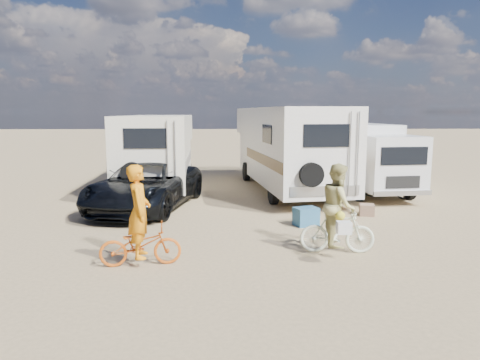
{
  "coord_description": "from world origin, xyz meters",
  "views": [
    {
      "loc": [
        -1.78,
        -10.13,
        3.07
      ],
      "look_at": [
        -1.5,
        1.27,
        1.3
      ],
      "focal_mm": 32.78,
      "sensor_mm": 36.0,
      "label": 1
    }
  ],
  "objects_px": {
    "box_truck": "(364,158)",
    "crate": "(367,210)",
    "dark_suv": "(146,185)",
    "bike_man": "(140,245)",
    "rv_left": "(158,153)",
    "rv_main": "(287,149)",
    "rider_woman": "(338,213)",
    "bike_parked": "(387,186)",
    "bike_woman": "(337,231)",
    "rider_man": "(139,220)",
    "cooler": "(306,216)"
  },
  "relations": [
    {
      "from": "rider_man",
      "to": "cooler",
      "type": "distance_m",
      "value": 5.0
    },
    {
      "from": "rv_main",
      "to": "rider_man",
      "type": "height_order",
      "value": "rv_main"
    },
    {
      "from": "rv_left",
      "to": "rider_woman",
      "type": "relative_size",
      "value": 3.86
    },
    {
      "from": "rider_woman",
      "to": "bike_parked",
      "type": "bearing_deg",
      "value": -22.58
    },
    {
      "from": "rider_woman",
      "to": "bike_parked",
      "type": "height_order",
      "value": "rider_woman"
    },
    {
      "from": "bike_woman",
      "to": "rider_man",
      "type": "xyz_separation_m",
      "value": [
        -4.16,
        -0.69,
        0.45
      ]
    },
    {
      "from": "dark_suv",
      "to": "cooler",
      "type": "bearing_deg",
      "value": -14.3
    },
    {
      "from": "bike_parked",
      "to": "cooler",
      "type": "distance_m",
      "value": 5.25
    },
    {
      "from": "rider_man",
      "to": "bike_parked",
      "type": "xyz_separation_m",
      "value": [
        7.5,
        6.88,
        -0.5
      ]
    },
    {
      "from": "rv_main",
      "to": "bike_man",
      "type": "relative_size",
      "value": 5.34
    },
    {
      "from": "crate",
      "to": "rider_man",
      "type": "bearing_deg",
      "value": -144.75
    },
    {
      "from": "bike_man",
      "to": "bike_parked",
      "type": "bearing_deg",
      "value": -56.13
    },
    {
      "from": "rv_left",
      "to": "box_truck",
      "type": "height_order",
      "value": "rv_left"
    },
    {
      "from": "box_truck",
      "to": "crate",
      "type": "height_order",
      "value": "box_truck"
    },
    {
      "from": "box_truck",
      "to": "dark_suv",
      "type": "height_order",
      "value": "box_truck"
    },
    {
      "from": "rv_main",
      "to": "bike_woman",
      "type": "bearing_deg",
      "value": -97.26
    },
    {
      "from": "rv_main",
      "to": "bike_parked",
      "type": "height_order",
      "value": "rv_main"
    },
    {
      "from": "rv_left",
      "to": "rider_woman",
      "type": "xyz_separation_m",
      "value": [
        5.17,
        -8.1,
        -0.57
      ]
    },
    {
      "from": "rider_man",
      "to": "cooler",
      "type": "xyz_separation_m",
      "value": [
        3.89,
        3.07,
        -0.69
      ]
    },
    {
      "from": "box_truck",
      "to": "bike_man",
      "type": "distance_m",
      "value": 10.9
    },
    {
      "from": "dark_suv",
      "to": "crate",
      "type": "height_order",
      "value": "dark_suv"
    },
    {
      "from": "rv_left",
      "to": "dark_suv",
      "type": "distance_m",
      "value": 3.53
    },
    {
      "from": "rider_man",
      "to": "crate",
      "type": "xyz_separation_m",
      "value": [
        5.92,
        4.19,
        -0.77
      ]
    },
    {
      "from": "rv_left",
      "to": "bike_man",
      "type": "distance_m",
      "value": 8.91
    },
    {
      "from": "rv_main",
      "to": "bike_woman",
      "type": "height_order",
      "value": "rv_main"
    },
    {
      "from": "bike_man",
      "to": "bike_woman",
      "type": "distance_m",
      "value": 4.22
    },
    {
      "from": "rider_woman",
      "to": "bike_man",
      "type": "bearing_deg",
      "value": 105.13
    },
    {
      "from": "rider_man",
      "to": "bike_parked",
      "type": "distance_m",
      "value": 10.19
    },
    {
      "from": "dark_suv",
      "to": "bike_man",
      "type": "distance_m",
      "value": 5.41
    },
    {
      "from": "rv_left",
      "to": "bike_woman",
      "type": "bearing_deg",
      "value": -60.21
    },
    {
      "from": "cooler",
      "to": "crate",
      "type": "bearing_deg",
      "value": 8.59
    },
    {
      "from": "rider_man",
      "to": "cooler",
      "type": "bearing_deg",
      "value": -60.48
    },
    {
      "from": "bike_woman",
      "to": "cooler",
      "type": "relative_size",
      "value": 2.61
    },
    {
      "from": "box_truck",
      "to": "rv_left",
      "type": "bearing_deg",
      "value": 170.05
    },
    {
      "from": "rv_left",
      "to": "bike_woman",
      "type": "relative_size",
      "value": 4.3
    },
    {
      "from": "rv_left",
      "to": "rider_woman",
      "type": "height_order",
      "value": "rv_left"
    },
    {
      "from": "bike_man",
      "to": "rider_woman",
      "type": "height_order",
      "value": "rider_woman"
    },
    {
      "from": "box_truck",
      "to": "rider_woman",
      "type": "height_order",
      "value": "box_truck"
    },
    {
      "from": "rv_left",
      "to": "bike_man",
      "type": "height_order",
      "value": "rv_left"
    },
    {
      "from": "rider_woman",
      "to": "cooler",
      "type": "relative_size",
      "value": 2.92
    },
    {
      "from": "dark_suv",
      "to": "rider_man",
      "type": "relative_size",
      "value": 2.89
    },
    {
      "from": "rv_left",
      "to": "bike_parked",
      "type": "bearing_deg",
      "value": -15.41
    },
    {
      "from": "rv_main",
      "to": "bike_parked",
      "type": "bearing_deg",
      "value": -34.81
    },
    {
      "from": "bike_parked",
      "to": "rv_left",
      "type": "bearing_deg",
      "value": 101.27
    },
    {
      "from": "bike_parked",
      "to": "crate",
      "type": "xyz_separation_m",
      "value": [
        -1.57,
        -2.7,
        -0.27
      ]
    },
    {
      "from": "box_truck",
      "to": "cooler",
      "type": "bearing_deg",
      "value": -127.38
    },
    {
      "from": "rv_left",
      "to": "rider_man",
      "type": "xyz_separation_m",
      "value": [
        1.01,
        -8.79,
        -0.53
      ]
    },
    {
      "from": "bike_woman",
      "to": "cooler",
      "type": "xyz_separation_m",
      "value": [
        -0.27,
        2.38,
        -0.24
      ]
    },
    {
      "from": "box_truck",
      "to": "bike_woman",
      "type": "distance_m",
      "value": 8.16
    },
    {
      "from": "bike_man",
      "to": "bike_woman",
      "type": "bearing_deg",
      "value": -89.29
    }
  ]
}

